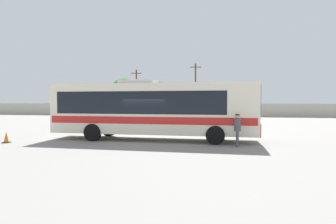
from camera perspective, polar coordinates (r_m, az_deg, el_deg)
The scene contains 11 objects.
ground_plane at distance 27.29m, azimuth 1.20°, elevation -2.86°, with size 300.00×300.00×0.00m, color gray.
perimeter_wall at distance 45.93m, azimuth 4.97°, elevation 0.44°, with size 80.00×0.30×2.04m, color #B2AD9E.
coach_bus_cream_red at distance 17.66m, azimuth -3.46°, elevation 0.79°, with size 12.50×2.90×3.68m.
attendant_by_bus_door at distance 15.39m, azimuth 13.64°, elevation -3.14°, with size 0.36×0.36×1.72m.
parked_car_leftmost_red at distance 44.67m, azimuth -8.69°, elevation 0.10°, with size 4.58×2.09×1.53m.
parked_car_second_silver at distance 43.45m, azimuth 0.10°, elevation 0.01°, with size 4.57×2.13×1.42m.
utility_pole_near at distance 47.97m, azimuth 5.49°, elevation 4.68°, with size 1.78×0.54×8.65m.
utility_pole_far at distance 49.70m, azimuth -6.30°, elevation 4.09°, with size 1.79×0.46×7.79m.
roadside_tree_left at distance 55.71m, azimuth -8.60°, elevation 4.37°, with size 5.27×5.27×6.82m.
roadside_tree_midleft at distance 51.65m, azimuth -1.79°, elevation 4.20°, with size 3.86×3.86×5.89m.
traffic_cone_on_apron at distance 18.90m, azimuth -29.49°, elevation -4.42°, with size 0.36×0.36×0.64m.
Camera 1 is at (4.35, -16.84, 2.38)m, focal length 30.64 mm.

